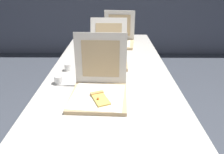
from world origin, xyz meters
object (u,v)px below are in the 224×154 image
Objects in this scene: table at (110,79)px; pizza_box_middle at (108,56)px; pizza_box_front at (99,88)px; cup_white_far at (83,53)px; cup_white_mid at (68,67)px; cup_white_near_center at (58,79)px; pizza_box_back at (118,40)px.

table is 5.25× the size of pizza_box_middle.
cup_white_far is at bearing 107.28° from pizza_box_front.
pizza_box_front reaches higher than cup_white_far.
pizza_box_front is 6.61× the size of cup_white_mid.
pizza_box_front is 6.61× the size of cup_white_far.
pizza_box_front reaches higher than table.
cup_white_mid is (0.02, 0.22, 0.00)m from cup_white_near_center.
cup_white_mid is (-0.27, 0.38, -0.02)m from pizza_box_front.
pizza_box_front is at bearing -100.26° from table.
table is 0.38m from cup_white_near_center.
pizza_box_front is (-0.06, -0.32, 0.09)m from table.
pizza_box_back is at bearing 48.41° from cup_white_far.
cup_white_near_center is 1.00× the size of cup_white_mid.
cup_white_near_center is at bearing -126.77° from pizza_box_middle.
pizza_box_front is 0.81× the size of pizza_box_middle.
pizza_box_back is 6.65× the size of cup_white_mid.
cup_white_near_center is 0.22m from cup_white_mid.
pizza_box_middle is 0.52m from cup_white_near_center.
pizza_box_middle is at bearing -94.19° from pizza_box_back.
cup_white_mid is at bearing 84.50° from cup_white_near_center.
pizza_box_middle is 1.23× the size of pizza_box_back.
cup_white_far is (0.09, 0.55, 0.00)m from cup_white_near_center.
pizza_box_front is 0.58m from pizza_box_middle.
pizza_box_middle is 0.27m from cup_white_far.
pizza_box_front is 0.74m from cup_white_far.
pizza_box_front is 6.61× the size of cup_white_near_center.
cup_white_mid and cup_white_far have the same top height.
pizza_box_front is 0.46m from cup_white_mid.
pizza_box_front is at bearing -29.56° from cup_white_near_center.
pizza_box_back is 0.50m from cup_white_far.
table is 43.08× the size of cup_white_near_center.
cup_white_far reaches higher than table.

